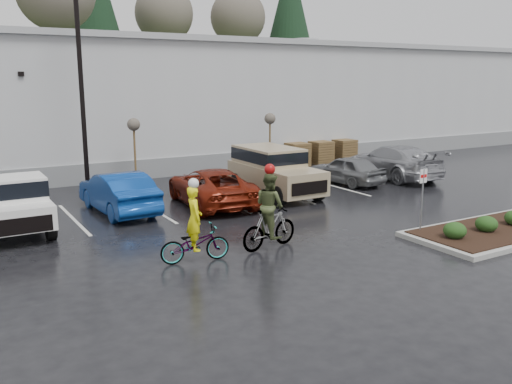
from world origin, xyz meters
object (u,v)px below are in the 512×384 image
sapling_east (270,122)px  fire_lane_sign (422,193)px  lamppost (80,62)px  pallet_stack_c (344,150)px  cyclist_olive (270,218)px  pallet_stack_b (321,152)px  cyclist_hivis (195,236)px  sapling_mid (134,128)px  car_far_silver (393,161)px  pickup_white (11,201)px  car_blue (118,192)px  pallet_stack_a (297,154)px  suv_tan (276,172)px  car_red (211,187)px  car_grey (346,170)px

sapling_east → fire_lane_sign: size_ratio=1.45×
lamppost → pallet_stack_c: (16.00, 2.00, -5.01)m
fire_lane_sign → cyclist_olive: bearing=165.3°
pallet_stack_b → cyclist_hivis: 18.62m
sapling_mid → cyclist_olive: 11.65m
sapling_east → car_far_silver: (4.50, -4.68, -1.88)m
pickup_white → car_far_silver: pickup_white is taller
pallet_stack_b → car_blue: car_blue is taller
pallet_stack_c → car_far_silver: car_far_silver is taller
pickup_white → sapling_mid: bearing=41.7°
fire_lane_sign → pallet_stack_a: bearing=71.2°
suv_tan → cyclist_olive: bearing=-123.9°
cyclist_olive → pallet_stack_a: bearing=-47.6°
fire_lane_sign → car_blue: size_ratio=0.46×
pallet_stack_c → car_far_silver: size_ratio=0.23×
car_red → car_far_silver: size_ratio=0.92×
sapling_east → car_far_silver: bearing=-46.1°
cyclist_olive → pallet_stack_b: bearing=-52.2°
car_red → cyclist_olive: bearing=87.2°
pallet_stack_a → car_blue: 13.58m
pallet_stack_b → fire_lane_sign: fire_lane_sign is taller
pallet_stack_c → suv_tan: bearing=-145.3°
car_grey → car_far_silver: size_ratio=0.69×
sapling_east → sapling_mid: bearing=180.0°
car_red → cyclist_olive: 6.14m
car_blue → pickup_white: bearing=5.2°
pallet_stack_b → fire_lane_sign: size_ratio=0.61×
pallet_stack_c → car_blue: (-15.77, -5.82, 0.11)m
pallet_stack_c → suv_tan: 10.87m
pallet_stack_c → car_red: (-12.17, -6.45, 0.07)m
sapling_east → car_grey: 5.33m
sapling_east → pallet_stack_a: bearing=21.8°
sapling_east → pallet_stack_a: size_ratio=2.37×
pallet_stack_a → pallet_stack_b: size_ratio=1.00×
cyclist_olive → sapling_mid: bearing=-8.3°
sapling_mid → pickup_white: (-6.06, -5.40, -1.75)m
fire_lane_sign → car_grey: size_ratio=0.55×
pallet_stack_c → cyclist_hivis: size_ratio=0.57×
pallet_stack_b → car_far_silver: bearing=-87.0°
fire_lane_sign → suv_tan: bearing=95.5°
car_blue → car_far_silver: (14.27, 0.15, 0.06)m
pallet_stack_b → pallet_stack_c: 1.80m
sapling_mid → car_far_silver: size_ratio=0.55×
pickup_white → suv_tan: (10.62, 0.21, 0.05)m
lamppost → suv_tan: bearing=-30.7°
sapling_mid → car_blue: 5.67m
cyclist_hivis → car_grey: bearing=-49.4°
cyclist_hivis → car_blue: bearing=10.4°
pallet_stack_a → car_red: car_red is taller
fire_lane_sign → car_far_silver: size_ratio=0.38×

